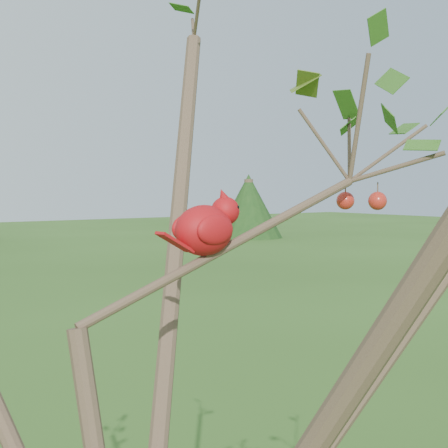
# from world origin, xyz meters

# --- Properties ---
(crabapple_tree) EXTENTS (2.35, 2.05, 2.95)m
(crabapple_tree) POSITION_xyz_m (0.03, -0.02, 2.12)
(crabapple_tree) COLOR #413023
(crabapple_tree) RESTS_ON ground
(cardinal) EXTENTS (0.20, 0.11, 0.14)m
(cardinal) POSITION_xyz_m (0.20, 0.08, 2.11)
(cardinal) COLOR #AC0E11
(cardinal) RESTS_ON ground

